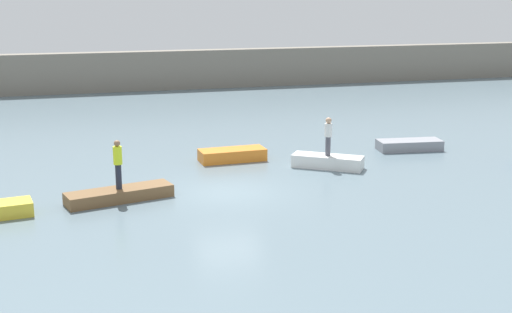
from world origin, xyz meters
The scene contains 8 objects.
ground_plane centered at (0.00, 0.00, 0.00)m, with size 120.00×120.00×0.00m, color slate.
embankment_wall centered at (0.00, 27.89, 1.46)m, with size 80.00×1.20×2.92m, color gray.
rowboat_brown centered at (-4.04, 0.04, 0.22)m, with size 3.87×1.04×0.45m, color brown.
rowboat_orange centered at (1.33, 4.75, 0.27)m, with size 2.93×1.16×0.54m, color orange.
rowboat_white centered at (4.97, 2.40, 0.27)m, with size 3.01×0.95×0.55m, color white.
rowboat_grey centered at (9.96, 4.51, 0.24)m, with size 3.03×1.13×0.49m, color gray.
person_white_shirt centered at (4.97, 2.40, 1.48)m, with size 0.32×0.32×1.65m.
person_hiviz_shirt centered at (-4.04, 0.04, 1.45)m, with size 0.32×0.32×1.80m.
Camera 1 is at (-5.79, -24.59, 7.55)m, focal length 48.78 mm.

